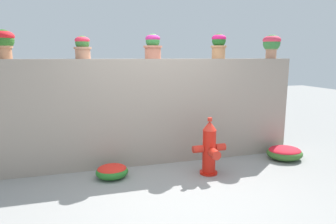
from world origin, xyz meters
name	(u,v)px	position (x,y,z in m)	size (l,w,h in m)	color
ground_plane	(176,194)	(0.00, 0.00, 0.00)	(24.00, 24.00, 0.00)	gray
stone_wall	(153,112)	(0.00, 1.27, 0.85)	(4.88, 0.32, 1.70)	gray
potted_plant_0	(3,41)	(-2.11, 1.29, 1.95)	(0.30, 0.30, 0.40)	#B0724F
potted_plant_1	(82,46)	(-1.05, 1.31, 1.89)	(0.26, 0.26, 0.34)	#B3795D
potted_plant_2	(153,45)	(0.01, 1.24, 1.91)	(0.29, 0.29, 0.38)	#BD6C53
potted_plant_3	(219,44)	(1.13, 1.24, 1.94)	(0.26, 0.26, 0.41)	#B27A4F
potted_plant_4	(272,44)	(2.18, 1.28, 1.96)	(0.31, 0.31, 0.42)	tan
fire_hydrant	(209,149)	(0.68, 0.50, 0.39)	(0.51, 0.40, 0.86)	red
flower_bush_left	(112,171)	(-0.73, 0.75, 0.11)	(0.47, 0.42, 0.20)	#297228
flower_bush_right	(285,152)	(2.20, 0.75, 0.12)	(0.61, 0.55, 0.23)	#376229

